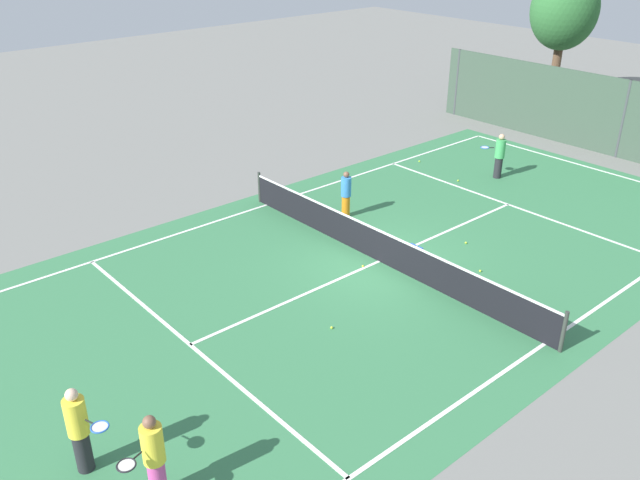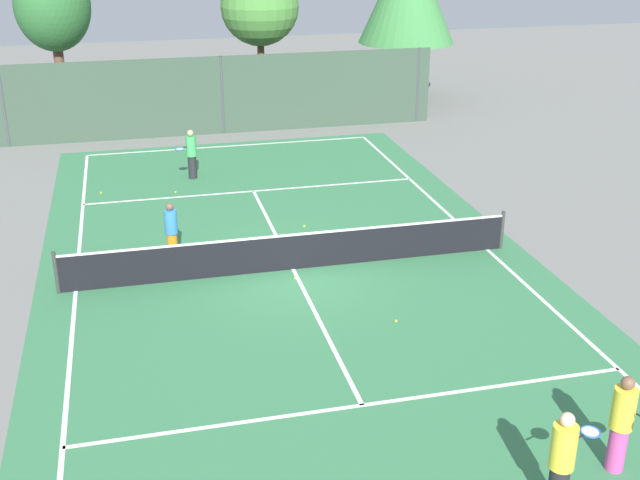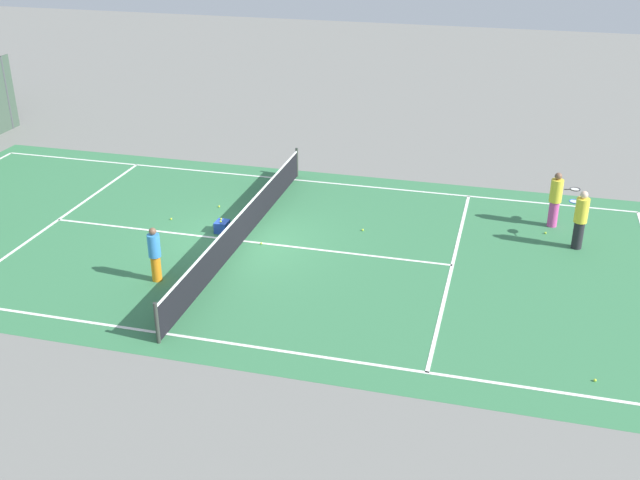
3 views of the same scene
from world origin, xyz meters
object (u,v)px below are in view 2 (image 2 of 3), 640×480
at_px(player_0, 171,231).
at_px(tennis_ball_1, 296,278).
at_px(player_3, 191,154).
at_px(tennis_ball_7, 360,236).
at_px(player_1, 562,462).
at_px(tennis_ball_2, 304,226).
at_px(tennis_ball_0, 175,192).
at_px(tennis_ball_3, 571,466).
at_px(tennis_ball_6, 101,193).
at_px(player_2, 622,423).
at_px(tennis_ball_5, 396,321).
at_px(ball_crate, 304,248).

xyz_separation_m(player_0, tennis_ball_1, (2.93, -2.04, -0.78)).
relative_size(player_3, tennis_ball_7, 26.23).
height_order(player_1, tennis_ball_2, player_1).
height_order(tennis_ball_0, tennis_ball_3, same).
height_order(tennis_ball_2, tennis_ball_3, same).
xyz_separation_m(tennis_ball_0, tennis_ball_6, (-2.40, 0.52, 0.00)).
relative_size(player_1, player_2, 1.01).
relative_size(tennis_ball_5, tennis_ball_7, 1.00).
bearing_deg(tennis_ball_1, ball_crate, 69.26).
xyz_separation_m(ball_crate, tennis_ball_7, (1.83, 0.84, -0.15)).
xyz_separation_m(tennis_ball_5, tennis_ball_6, (-6.64, 10.75, 0.00)).
relative_size(tennis_ball_6, tennis_ball_7, 1.00).
xyz_separation_m(ball_crate, tennis_ball_5, (1.20, -4.27, -0.15)).
bearing_deg(tennis_ball_3, player_2, -16.45).
bearing_deg(tennis_ball_5, tennis_ball_1, 122.25).
relative_size(player_0, player_2, 0.88).
bearing_deg(tennis_ball_5, tennis_ball_2, 96.85).
relative_size(tennis_ball_3, tennis_ball_5, 1.00).
xyz_separation_m(player_2, tennis_ball_2, (-2.68, 12.04, -0.90)).
bearing_deg(tennis_ball_7, ball_crate, -155.44).
height_order(player_0, player_2, player_2).
height_order(player_2, tennis_ball_0, player_2).
distance_m(tennis_ball_0, tennis_ball_1, 7.85).
bearing_deg(tennis_ball_1, tennis_ball_7, 44.12).
height_order(player_3, tennis_ball_5, player_3).
bearing_deg(tennis_ball_6, ball_crate, -49.96).
xyz_separation_m(tennis_ball_1, tennis_ball_7, (2.40, 2.33, 0.00)).
bearing_deg(tennis_ball_0, ball_crate, -62.95).
bearing_deg(player_3, tennis_ball_3, -74.55).
bearing_deg(player_1, tennis_ball_2, 95.39).
relative_size(tennis_ball_0, tennis_ball_3, 1.00).
xyz_separation_m(tennis_ball_2, tennis_ball_5, (0.75, -6.24, 0.00)).
xyz_separation_m(player_3, tennis_ball_5, (3.53, -11.68, -0.86)).
distance_m(player_0, tennis_ball_1, 3.66).
distance_m(tennis_ball_5, tennis_ball_6, 12.64).
bearing_deg(tennis_ball_6, tennis_ball_7, -37.77).
bearing_deg(tennis_ball_6, player_0, -71.79).
relative_size(player_0, tennis_ball_1, 24.16).
height_order(tennis_ball_3, tennis_ball_5, same).
height_order(player_1, tennis_ball_1, player_1).
bearing_deg(tennis_ball_6, tennis_ball_2, -37.46).
distance_m(player_0, player_1, 12.43).
distance_m(player_2, tennis_ball_7, 11.02).
relative_size(player_0, ball_crate, 3.45).
xyz_separation_m(tennis_ball_2, tennis_ball_7, (1.39, -1.13, 0.00)).
bearing_deg(tennis_ball_0, player_0, -94.79).
distance_m(ball_crate, tennis_ball_6, 8.46).
bearing_deg(player_0, ball_crate, -9.06).
xyz_separation_m(player_2, ball_crate, (-3.12, 10.07, -0.75)).
relative_size(tennis_ball_1, tennis_ball_6, 1.00).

